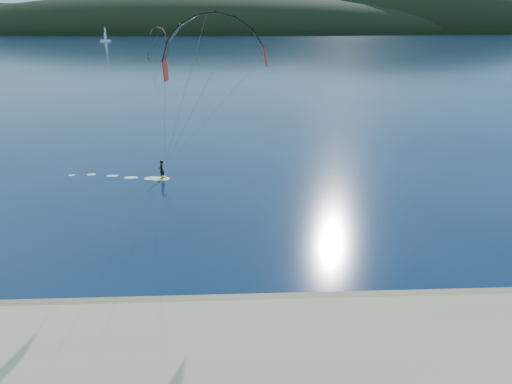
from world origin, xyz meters
TOP-DOWN VIEW (x-y plane):
  - ground at (0.00, 0.00)m, footprint 1800.00×1800.00m
  - wet_sand at (0.00, 4.50)m, footprint 220.00×2.50m
  - headland at (0.63, 745.28)m, footprint 1200.00×310.00m
  - kitesurfer_near at (-0.59, 21.91)m, footprint 21.39×9.06m
  - kitesurfer_far at (-34.22, 204.73)m, footprint 10.37×7.00m
  - sailboat at (-111.80, 405.29)m, footprint 9.26×5.82m

SIDE VIEW (x-z plane):
  - ground at x=0.00m, z-range 0.00..0.00m
  - headland at x=0.63m, z-range -70.00..70.00m
  - wet_sand at x=0.00m, z-range 0.00..0.10m
  - sailboat at x=-111.80m, z-range -5.52..7.43m
  - kitesurfer_far at x=-34.22m, z-range 3.31..16.27m
  - kitesurfer_near at x=-0.59m, z-range 4.17..18.84m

